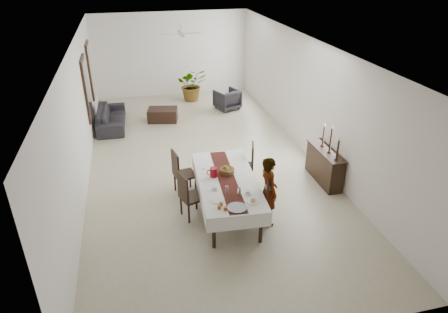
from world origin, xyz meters
TOP-DOWN VIEW (x-y plane):
  - floor at (0.00, 0.00)m, footprint 6.00×12.00m
  - ceiling at (0.00, 0.00)m, footprint 6.00×12.00m
  - wall_back at (0.00, 6.00)m, footprint 6.00×0.02m
  - wall_front at (0.00, -6.00)m, footprint 6.00×0.02m
  - wall_left at (-3.00, 0.00)m, footprint 0.02×12.00m
  - wall_right at (3.00, 0.00)m, footprint 0.02×12.00m
  - dining_table_top at (0.10, -2.50)m, footprint 1.23×2.61m
  - table_leg_fl at (-0.45, -3.67)m, footprint 0.08×0.08m
  - table_leg_fr at (0.48, -3.74)m, footprint 0.08×0.08m
  - table_leg_bl at (-0.29, -1.26)m, footprint 0.08×0.08m
  - table_leg_br at (0.64, -1.33)m, footprint 0.08×0.08m
  - tablecloth_top at (0.10, -2.50)m, footprint 1.44×2.81m
  - tablecloth_drape_left at (-0.52, -2.46)m, footprint 0.20×2.73m
  - tablecloth_drape_right at (0.71, -2.54)m, footprint 0.20×2.73m
  - tablecloth_drape_near at (0.00, -3.86)m, footprint 1.25×0.10m
  - tablecloth_drape_far at (0.19, -1.14)m, footprint 1.25×0.10m
  - table_runner at (0.10, -2.50)m, footprint 0.55×2.67m
  - red_pitcher at (-0.16, -2.32)m, footprint 0.17×0.17m
  - pitcher_handle at (-0.25, -2.32)m, footprint 0.13×0.03m
  - wine_glass_near at (0.17, -3.20)m, footprint 0.07×0.07m
  - wine_glass_mid at (-0.05, -3.07)m, footprint 0.07×0.07m
  - wine_glass_far at (0.15, -2.45)m, footprint 0.07×0.07m
  - teacup_right at (0.37, -3.16)m, footprint 0.10×0.10m
  - saucer_right at (0.37, -3.16)m, footprint 0.16×0.16m
  - teacup_left at (-0.25, -2.85)m, footprint 0.10×0.10m
  - saucer_left at (-0.25, -2.85)m, footprint 0.16×0.16m
  - plate_near_right at (0.38, -3.47)m, footprint 0.25×0.25m
  - bread_near_right at (0.38, -3.47)m, footprint 0.10×0.10m
  - plate_near_left at (-0.28, -3.27)m, footprint 0.25×0.25m
  - plate_far_left at (-0.20, -1.89)m, footprint 0.25×0.25m
  - serving_tray at (0.02, -3.61)m, footprint 0.38×0.38m
  - jam_jar_a at (-0.22, -3.62)m, footprint 0.07×0.07m
  - jam_jar_b at (-0.32, -3.55)m, footprint 0.07×0.07m
  - jam_jar_c at (-0.26, -3.45)m, footprint 0.07×0.07m
  - fruit_basket at (0.17, -2.24)m, footprint 0.32×0.32m
  - fruit_red at (0.20, -2.22)m, footprint 0.10×0.10m
  - fruit_green at (0.13, -2.20)m, footprint 0.08×0.08m
  - fruit_yellow at (0.16, -2.29)m, footprint 0.09×0.09m
  - chair_right_near_seat at (0.60, -3.02)m, footprint 0.60×0.60m
  - chair_right_near_leg_fl at (0.74, -3.27)m, footprint 0.06×0.06m
  - chair_right_near_leg_fr at (0.84, -2.88)m, footprint 0.06×0.06m
  - chair_right_near_leg_bl at (0.35, -3.16)m, footprint 0.06×0.06m
  - chair_right_near_leg_br at (0.46, -2.77)m, footprint 0.06×0.06m
  - chair_right_near_back at (0.81, -3.08)m, footprint 0.18×0.48m
  - chair_right_far_seat at (0.78, -1.47)m, footprint 0.57×0.57m
  - chair_right_far_leg_fl at (0.91, -1.71)m, footprint 0.06×0.06m
  - chair_right_far_leg_fr at (1.01, -1.35)m, footprint 0.06×0.06m
  - chair_right_far_leg_bl at (0.55, -1.60)m, footprint 0.06×0.06m
  - chair_right_far_leg_br at (0.65, -1.24)m, footprint 0.06×0.06m
  - chair_right_far_back at (0.98, -1.53)m, footprint 0.17×0.45m
  - chair_left_near_seat at (-0.68, -2.53)m, footprint 0.58×0.58m
  - chair_left_near_leg_fl at (-0.91, -2.41)m, footprint 0.06×0.06m
  - chair_left_near_leg_fr at (-0.80, -2.77)m, footprint 0.06×0.06m
  - chair_left_near_leg_bl at (-0.55, -2.29)m, footprint 0.06×0.06m
  - chair_left_near_leg_br at (-0.44, -2.65)m, footprint 0.06×0.06m
  - chair_left_near_back at (-0.87, -2.59)m, footprint 0.18×0.45m
  - chair_left_far_seat at (-0.69, -1.55)m, footprint 0.55×0.55m
  - chair_left_far_leg_fl at (-0.92, -1.40)m, footprint 0.06×0.06m
  - chair_left_far_leg_fr at (-0.84, -1.78)m, footprint 0.06×0.06m
  - chair_left_far_leg_bl at (-0.54, -1.32)m, footprint 0.06×0.06m
  - chair_left_far_leg_br at (-0.46, -1.70)m, footprint 0.06×0.06m
  - chair_left_far_back at (-0.90, -1.59)m, footprint 0.13×0.47m
  - woman at (0.83, -3.13)m, footprint 0.41×0.59m
  - sideboard_body at (2.78, -1.80)m, footprint 0.37×1.38m
  - sideboard_top at (2.78, -1.80)m, footprint 0.40×1.43m
  - candlestick_near_base at (2.78, -2.31)m, footprint 0.09×0.09m
  - candlestick_near_shaft at (2.78, -2.31)m, footprint 0.05×0.05m
  - candlestick_near_candle at (2.78, -2.31)m, footprint 0.03×0.03m
  - candlestick_mid_base at (2.78, -1.94)m, footprint 0.09×0.09m
  - candlestick_mid_shaft at (2.78, -1.94)m, footprint 0.05×0.05m
  - candlestick_mid_candle at (2.78, -1.94)m, footprint 0.03×0.03m
  - candlestick_far_base at (2.78, -1.57)m, footprint 0.09×0.09m
  - candlestick_far_shaft at (2.78, -1.57)m, footprint 0.05×0.05m
  - candlestick_far_candle at (2.78, -1.57)m, footprint 0.03×0.03m
  - sofa at (-2.43, 3.09)m, footprint 0.92×2.18m
  - armchair at (1.68, 3.79)m, footprint 1.02×1.04m
  - coffee_table at (-0.74, 3.18)m, footprint 1.09×0.84m
  - potted_plant at (0.60, 5.08)m, footprint 1.16×1.01m
  - mirror_frame_near at (-2.96, 2.20)m, footprint 0.06×1.05m
  - mirror_glass_near at (-2.92, 2.20)m, footprint 0.01×0.90m
  - mirror_frame_far at (-2.96, 4.30)m, footprint 0.06×1.05m
  - mirror_glass_far at (-2.92, 4.30)m, footprint 0.01×0.90m
  - fan_rod at (0.00, 3.00)m, footprint 0.04×0.04m
  - fan_hub at (0.00, 3.00)m, footprint 0.16×0.16m
  - fan_blade_n at (0.00, 3.35)m, footprint 0.10×0.55m
  - fan_blade_s at (0.00, 2.65)m, footprint 0.10×0.55m
  - fan_blade_e at (0.35, 3.00)m, footprint 0.55×0.10m
  - fan_blade_w at (-0.35, 3.00)m, footprint 0.55×0.10m

SIDE VIEW (x-z plane):
  - floor at x=0.00m, z-range 0.00..0.00m
  - coffee_table at x=-0.74m, z-range 0.00..0.43m
  - chair_right_far_leg_fl at x=0.91m, z-range 0.00..0.45m
  - chair_right_far_leg_fr at x=1.01m, z-range 0.00..0.45m
  - chair_right_far_leg_bl at x=0.55m, z-range 0.00..0.45m
  - chair_right_far_leg_br at x=0.65m, z-range 0.00..0.45m
  - chair_left_near_leg_fl at x=-0.91m, z-range 0.00..0.45m
  - chair_left_near_leg_fr at x=-0.80m, z-range 0.00..0.45m
  - chair_left_near_leg_bl at x=-0.55m, z-range 0.00..0.45m
  - chair_left_near_leg_br at x=-0.44m, z-range 0.00..0.45m
  - chair_left_far_leg_fl at x=-0.92m, z-range 0.00..0.47m
  - chair_left_far_leg_fr at x=-0.84m, z-range 0.00..0.47m
  - chair_left_far_leg_bl at x=-0.54m, z-range 0.00..0.47m
  - chair_left_far_leg_br at x=-0.46m, z-range 0.00..0.47m
  - chair_right_near_leg_fl at x=0.74m, z-range 0.00..0.48m
  - chair_right_near_leg_fr at x=0.84m, z-range 0.00..0.48m
  - chair_right_near_leg_bl at x=0.35m, z-range 0.00..0.48m
  - chair_right_near_leg_br at x=0.46m, z-range 0.00..0.48m
  - sofa at x=-2.43m, z-range 0.00..0.63m
  - armchair at x=1.68m, z-range 0.00..0.73m
  - table_leg_fl at x=-0.45m, z-range 0.00..0.74m
  - table_leg_fr at x=0.48m, z-range 0.00..0.74m
  - table_leg_bl at x=-0.29m, z-range 0.00..0.74m
  - table_leg_br at x=0.64m, z-range 0.00..0.74m
  - sideboard_body at x=2.78m, z-range 0.00..0.83m
  - chair_right_far_seat at x=0.78m, z-range 0.45..0.50m
  - chair_left_near_seat at x=-0.68m, z-range 0.46..0.51m
  - chair_left_far_seat at x=-0.69m, z-range 0.47..0.52m
  - chair_right_near_seat at x=0.60m, z-range 0.48..0.54m
  - potted_plant at x=0.60m, z-range 0.00..1.25m
  - tablecloth_drape_left at x=-0.52m, z-range 0.49..0.81m
  - tablecloth_drape_right at x=0.71m, z-range 0.49..0.81m
  - tablecloth_drape_near at x=0.00m, z-range 0.49..0.81m
  - tablecloth_drape_far at x=0.19m, z-range 0.49..0.81m
  - dining_table_top at x=0.10m, z-range 0.74..0.79m
  - woman at x=0.83m, z-range 0.00..1.55m
  - chair_right_far_back at x=0.98m, z-range 0.50..1.08m
  - chair_left_near_back at x=-0.87m, z-range 0.50..1.09m
  - tablecloth_top at x=0.10m, z-range 0.79..0.81m
  - table_runner at x=0.10m, z-range 0.81..0.81m
  - saucer_right at x=0.37m, z-range 0.81..0.82m
  - saucer_left at x=-0.25m, z-range 0.81..0.82m
  - plate_near_right at x=0.38m, z-range 0.81..0.82m
  - plate_near_left at x=-0.28m, z-range 0.81..0.82m
  - plate_far_left at x=-0.20m, z-range 0.81..0.82m
  - chair_left_far_back at x=-0.90m, z-range 0.52..1.12m
  - serving_tray at x=0.02m, z-range 0.81..0.83m
  - teacup_right at x=0.37m, z-range 0.81..0.87m
  - teacup_left at x=-0.25m, z-range 0.81..0.87m
  - chair_right_near_back at x=0.81m, z-range 0.53..1.15m
  - sideboard_top at x=2.78m, z-range 0.83..0.86m
  - bread_near_right at x=0.38m, z-range 0.80..0.89m
  - jam_jar_a at x=-0.22m, z-range 0.81..0.89m
  - jam_jar_b at x=-0.32m, z-range 0.81..0.89m
  - jam_jar_c at x=-0.26m, z-range 0.81..0.89m
  - fruit_basket at x=0.17m, z-range 0.81..0.91m
  - candlestick_near_base at x=2.78m, z-range 0.86..0.88m
  - candlestick_mid_base at x=2.78m, z-range 0.86..0.88m
  - candlestick_far_base at x=2.78m, z-range 0.86..0.88m
  - wine_glass_near at x=0.17m, z-range 0.81..0.99m
  - wine_glass_mid at x=-0.05m, z-range 0.81..0.99m
  - wine_glass_far at x=0.15m, z-range 0.81..0.99m
  - red_pitcher at x=-0.16m, z-range 0.81..1.02m
  - pitcher_handle at x=-0.25m, z-range 0.85..0.98m
  - fruit_red at x=0.20m, z-range 0.89..0.99m
  - fruit_green at x=0.13m, z-range 0.90..0.98m
  - fruit_yellow at x=0.16m, z-range 0.89..0.98m
  - candlestick_near_shaft at x=2.78m, z-range 0.88..1.34m
  - candlestick_far_shaft at x=2.78m, z-range 0.88..1.39m
  - candlestick_mid_shaft at x=2.78m, z-range 0.88..1.48m
  - candlestick_near_candle at x=2.78m, z-range 1.34..1.42m
  - candlestick_far_candle at x=2.78m, z-range 1.39..1.46m
  - candlestick_mid_candle at x=2.78m, z-range 1.48..1.55m
  - wall_back at x=0.00m, z-range 0.00..3.20m
  - wall_front at x=0.00m, z-range 0.00..3.20m
  - wall_left at x=-3.00m, z-range 0.00..3.20m
  - wall_right at x=3.00m, z-range 0.00..3.20m
  - mirror_frame_near at x=-2.96m, z-range 0.67..2.53m
  - mirror_glass_near at x=-2.92m, z-range 0.75..2.45m
  - mirror_frame_far at x=-2.96m, z-range 0.67..2.53m
  - mirror_glass_far at x=-2.92m, z-range 0.75..2.45m
  - fan_hub at x=0.00m, z-range 2.86..2.94m
  - fan_blade_n at x=0.00m, z-range 2.89..2.91m
  - fan_blade_s at x=0.00m, z-range 2.89..2.91m
  - fan_blade_e at x=0.35m, z-range 2.89..2.91m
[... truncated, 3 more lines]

